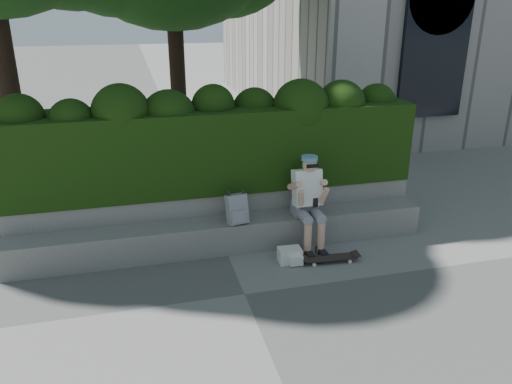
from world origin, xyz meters
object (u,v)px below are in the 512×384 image
object	(u,v)px
person	(308,198)
backpack_plaid	(237,209)
skateboard	(331,258)
backpack_ground	(290,255)

from	to	relation	value
person	backpack_plaid	size ratio (longest dim) A/B	3.29
skateboard	backpack_ground	xyz separation A→B (m)	(-0.55, 0.15, 0.04)
skateboard	backpack_plaid	world-z (taller)	backpack_plaid
skateboard	person	bearing A→B (deg)	109.49
person	backpack_ground	bearing A→B (deg)	-133.73
skateboard	backpack_ground	world-z (taller)	backpack_ground
backpack_plaid	backpack_ground	distance (m)	0.98
skateboard	backpack_ground	size ratio (longest dim) A/B	2.36
backpack_plaid	backpack_ground	world-z (taller)	backpack_plaid
person	backpack_plaid	bearing A→B (deg)	175.47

